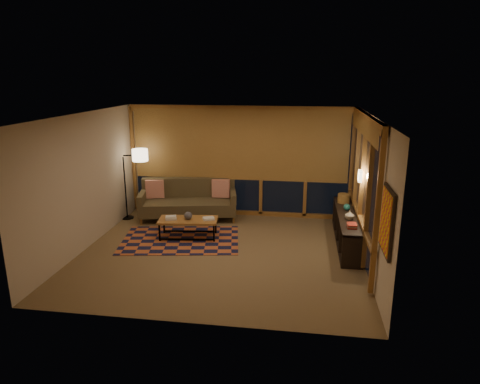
# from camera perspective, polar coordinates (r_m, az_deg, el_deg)

# --- Properties ---
(floor) EXTENTS (5.50, 5.00, 0.01)m
(floor) POSITION_cam_1_polar(r_m,az_deg,el_deg) (8.56, -2.52, -8.09)
(floor) COLOR olive
(floor) RESTS_ON ground
(ceiling) EXTENTS (5.50, 5.00, 0.01)m
(ceiling) POSITION_cam_1_polar(r_m,az_deg,el_deg) (7.88, -2.76, 10.20)
(ceiling) COLOR silver
(ceiling) RESTS_ON walls
(walls) EXTENTS (5.51, 5.01, 2.70)m
(walls) POSITION_cam_1_polar(r_m,az_deg,el_deg) (8.12, -2.64, 0.67)
(walls) COLOR beige
(walls) RESTS_ON floor
(window_wall_back) EXTENTS (5.30, 0.16, 2.60)m
(window_wall_back) POSITION_cam_1_polar(r_m,az_deg,el_deg) (10.45, -0.10, 4.05)
(window_wall_back) COLOR #9E682C
(window_wall_back) RESTS_ON walls
(window_wall_right) EXTENTS (0.16, 3.70, 2.60)m
(window_wall_right) POSITION_cam_1_polar(r_m,az_deg,el_deg) (8.64, 15.90, 0.99)
(window_wall_right) COLOR #9E682C
(window_wall_right) RESTS_ON walls
(wall_art) EXTENTS (0.06, 0.74, 0.94)m
(wall_art) POSITION_cam_1_polar(r_m,az_deg,el_deg) (6.29, 18.94, -3.68)
(wall_art) COLOR red
(wall_art) RESTS_ON walls
(wall_sconce) EXTENTS (0.12, 0.18, 0.22)m
(wall_sconce) POSITION_cam_1_polar(r_m,az_deg,el_deg) (8.44, 15.72, 2.07)
(wall_sconce) COLOR #FFE5B4
(wall_sconce) RESTS_ON walls
(sofa) EXTENTS (2.42, 1.36, 0.93)m
(sofa) POSITION_cam_1_polar(r_m,az_deg,el_deg) (10.41, -6.94, -1.12)
(sofa) COLOR #4B3E25
(sofa) RESTS_ON floor
(pillow_left) EXTENTS (0.47, 0.27, 0.44)m
(pillow_left) POSITION_cam_1_polar(r_m,az_deg,el_deg) (10.66, -11.28, 0.33)
(pillow_left) COLOR red
(pillow_left) RESTS_ON sofa
(pillow_right) EXTENTS (0.44, 0.16, 0.44)m
(pillow_right) POSITION_cam_1_polar(r_m,az_deg,el_deg) (10.51, -2.56, 0.38)
(pillow_right) COLOR red
(pillow_right) RESTS_ON sofa
(area_rug) EXTENTS (2.68, 2.00, 0.01)m
(area_rug) POSITION_cam_1_polar(r_m,az_deg,el_deg) (9.26, -7.93, -6.32)
(area_rug) COLOR #B4582C
(area_rug) RESTS_ON floor
(coffee_table) EXTENTS (1.31, 0.72, 0.42)m
(coffee_table) POSITION_cam_1_polar(r_m,az_deg,el_deg) (9.31, -6.90, -4.83)
(coffee_table) COLOR #9E682C
(coffee_table) RESTS_ON floor
(book_stack_a) EXTENTS (0.31, 0.27, 0.07)m
(book_stack_a) POSITION_cam_1_polar(r_m,az_deg,el_deg) (9.26, -9.20, -3.41)
(book_stack_a) COLOR silver
(book_stack_a) RESTS_ON coffee_table
(book_stack_b) EXTENTS (0.32, 0.30, 0.05)m
(book_stack_b) POSITION_cam_1_polar(r_m,az_deg,el_deg) (9.15, -4.23, -3.56)
(book_stack_b) COLOR silver
(book_stack_b) RESTS_ON coffee_table
(ceramic_pot) EXTENTS (0.20, 0.20, 0.17)m
(ceramic_pot) POSITION_cam_1_polar(r_m,az_deg,el_deg) (9.20, -6.92, -3.13)
(ceramic_pot) COLOR black
(ceramic_pot) RESTS_ON coffee_table
(floor_lamp) EXTENTS (0.66, 0.54, 1.71)m
(floor_lamp) POSITION_cam_1_polar(r_m,az_deg,el_deg) (10.65, -15.08, 0.99)
(floor_lamp) COLOR black
(floor_lamp) RESTS_ON floor
(bookshelf) EXTENTS (0.40, 2.56, 0.64)m
(bookshelf) POSITION_cam_1_polar(r_m,az_deg,el_deg) (9.19, 14.03, -4.73)
(bookshelf) COLOR black
(bookshelf) RESTS_ON floor
(basket) EXTENTS (0.27, 0.27, 0.20)m
(basket) POSITION_cam_1_polar(r_m,az_deg,el_deg) (9.82, 13.65, -0.83)
(basket) COLOR #AB7F3D
(basket) RESTS_ON bookshelf
(teal_bowl) EXTENTS (0.18, 0.18, 0.14)m
(teal_bowl) POSITION_cam_1_polar(r_m,az_deg,el_deg) (9.29, 14.06, -1.97)
(teal_bowl) COLOR #216F65
(teal_bowl) RESTS_ON bookshelf
(vase) EXTENTS (0.21, 0.21, 0.19)m
(vase) POSITION_cam_1_polar(r_m,az_deg,el_deg) (8.72, 14.42, -2.99)
(vase) COLOR tan
(vase) RESTS_ON bookshelf
(shelf_book_stack) EXTENTS (0.18, 0.23, 0.06)m
(shelf_book_stack) POSITION_cam_1_polar(r_m,az_deg,el_deg) (8.31, 14.69, -4.38)
(shelf_book_stack) COLOR silver
(shelf_book_stack) RESTS_ON bookshelf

